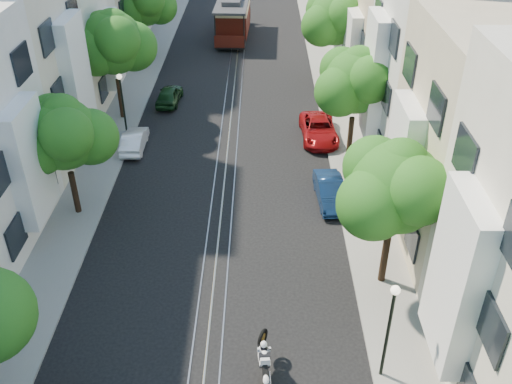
{
  "coord_description": "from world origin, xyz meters",
  "views": [
    {
      "loc": [
        1.96,
        -9.52,
        16.65
      ],
      "look_at": [
        1.78,
        12.64,
        2.2
      ],
      "focal_mm": 40.0,
      "sensor_mm": 36.0,
      "label": 1
    }
  ],
  "objects_px": {
    "tree_e_b": "(397,190)",
    "tree_e_c": "(357,83)",
    "lamp_west": "(122,97)",
    "sportbike_rider": "(264,357)",
    "tree_w_d": "(145,4)",
    "lamp_east": "(390,319)",
    "tree_e_d": "(335,20)",
    "parked_car_w_far": "(169,95)",
    "tree_w_b": "(64,136)",
    "parked_car_e_mid": "(330,191)",
    "parked_car_w_mid": "(134,140)",
    "tree_w_c": "(114,44)",
    "cable_car": "(233,15)",
    "parked_car_e_far": "(319,129)"
  },
  "relations": [
    {
      "from": "tree_w_c",
      "to": "cable_car",
      "type": "height_order",
      "value": "tree_w_c"
    },
    {
      "from": "tree_w_b",
      "to": "parked_car_w_mid",
      "type": "bearing_deg",
      "value": 77.25
    },
    {
      "from": "lamp_west",
      "to": "parked_car_w_mid",
      "type": "xyz_separation_m",
      "value": [
        0.7,
        -1.22,
        -2.27
      ]
    },
    {
      "from": "parked_car_w_mid",
      "to": "tree_w_b",
      "type": "bearing_deg",
      "value": 76.59
    },
    {
      "from": "tree_e_d",
      "to": "parked_car_w_mid",
      "type": "relative_size",
      "value": 1.96
    },
    {
      "from": "tree_w_d",
      "to": "lamp_east",
      "type": "distance_m",
      "value": 34.73
    },
    {
      "from": "lamp_east",
      "to": "tree_e_d",
      "type": "bearing_deg",
      "value": 87.96
    },
    {
      "from": "tree_e_d",
      "to": "lamp_west",
      "type": "bearing_deg",
      "value": -146.5
    },
    {
      "from": "tree_e_b",
      "to": "lamp_west",
      "type": "height_order",
      "value": "tree_e_b"
    },
    {
      "from": "tree_e_c",
      "to": "lamp_east",
      "type": "relative_size",
      "value": 1.57
    },
    {
      "from": "tree_e_d",
      "to": "tree_w_d",
      "type": "xyz_separation_m",
      "value": [
        -14.4,
        5.0,
        -0.27
      ]
    },
    {
      "from": "parked_car_w_far",
      "to": "cable_car",
      "type": "bearing_deg",
      "value": -101.12
    },
    {
      "from": "tree_w_d",
      "to": "lamp_east",
      "type": "relative_size",
      "value": 1.57
    },
    {
      "from": "tree_e_b",
      "to": "lamp_west",
      "type": "bearing_deg",
      "value": 136.15
    },
    {
      "from": "tree_e_c",
      "to": "lamp_east",
      "type": "bearing_deg",
      "value": -93.44
    },
    {
      "from": "tree_w_b",
      "to": "tree_w_d",
      "type": "xyz_separation_m",
      "value": [
        0.0,
        22.0,
        0.2
      ]
    },
    {
      "from": "tree_w_d",
      "to": "lamp_east",
      "type": "height_order",
      "value": "tree_w_d"
    },
    {
      "from": "tree_e_b",
      "to": "tree_w_d",
      "type": "bearing_deg",
      "value": 118.07
    },
    {
      "from": "tree_e_b",
      "to": "tree_w_b",
      "type": "distance_m",
      "value": 15.25
    },
    {
      "from": "cable_car",
      "to": "parked_car_e_mid",
      "type": "relative_size",
      "value": 2.41
    },
    {
      "from": "lamp_west",
      "to": "lamp_east",
      "type": "bearing_deg",
      "value": -55.01
    },
    {
      "from": "tree_e_c",
      "to": "lamp_west",
      "type": "bearing_deg",
      "value": 171.51
    },
    {
      "from": "parked_car_w_mid",
      "to": "parked_car_w_far",
      "type": "distance_m",
      "value": 6.78
    },
    {
      "from": "tree_w_c",
      "to": "tree_e_c",
      "type": "bearing_deg",
      "value": -19.15
    },
    {
      "from": "tree_w_c",
      "to": "cable_car",
      "type": "distance_m",
      "value": 18.7
    },
    {
      "from": "tree_e_c",
      "to": "tree_w_c",
      "type": "bearing_deg",
      "value": 160.85
    },
    {
      "from": "tree_w_d",
      "to": "parked_car_w_mid",
      "type": "xyz_separation_m",
      "value": [
        1.54,
        -15.2,
        -4.02
      ]
    },
    {
      "from": "tree_e_c",
      "to": "tree_w_c",
      "type": "height_order",
      "value": "tree_w_c"
    },
    {
      "from": "tree_e_b",
      "to": "parked_car_w_far",
      "type": "relative_size",
      "value": 1.84
    },
    {
      "from": "tree_w_b",
      "to": "parked_car_e_mid",
      "type": "bearing_deg",
      "value": 5.37
    },
    {
      "from": "tree_e_c",
      "to": "sportbike_rider",
      "type": "distance_m",
      "value": 17.09
    },
    {
      "from": "lamp_east",
      "to": "parked_car_e_mid",
      "type": "height_order",
      "value": "lamp_east"
    },
    {
      "from": "parked_car_e_far",
      "to": "tree_e_d",
      "type": "bearing_deg",
      "value": 77.02
    },
    {
      "from": "parked_car_w_far",
      "to": "tree_w_d",
      "type": "bearing_deg",
      "value": -68.47
    },
    {
      "from": "tree_e_b",
      "to": "tree_e_c",
      "type": "height_order",
      "value": "tree_e_b"
    },
    {
      "from": "parked_car_e_mid",
      "to": "tree_e_c",
      "type": "bearing_deg",
      "value": 66.73
    },
    {
      "from": "sportbike_rider",
      "to": "parked_car_w_mid",
      "type": "bearing_deg",
      "value": 110.94
    },
    {
      "from": "tree_w_b",
      "to": "parked_car_w_far",
      "type": "relative_size",
      "value": 1.73
    },
    {
      "from": "tree_e_d",
      "to": "sportbike_rider",
      "type": "xyz_separation_m",
      "value": [
        -5.12,
        -26.85,
        -4.08
      ]
    },
    {
      "from": "lamp_east",
      "to": "parked_car_w_far",
      "type": "distance_m",
      "value": 25.88
    },
    {
      "from": "sportbike_rider",
      "to": "parked_car_w_far",
      "type": "height_order",
      "value": "sportbike_rider"
    },
    {
      "from": "lamp_west",
      "to": "parked_car_e_far",
      "type": "relative_size",
      "value": 0.91
    },
    {
      "from": "parked_car_e_mid",
      "to": "parked_car_w_far",
      "type": "relative_size",
      "value": 1.03
    },
    {
      "from": "tree_w_b",
      "to": "lamp_east",
      "type": "bearing_deg",
      "value": -36.58
    },
    {
      "from": "tree_e_d",
      "to": "tree_w_c",
      "type": "height_order",
      "value": "tree_w_c"
    },
    {
      "from": "parked_car_e_mid",
      "to": "parked_car_w_far",
      "type": "bearing_deg",
      "value": 124.95
    },
    {
      "from": "lamp_east",
      "to": "cable_car",
      "type": "distance_m",
      "value": 38.8
    },
    {
      "from": "lamp_west",
      "to": "tree_w_d",
      "type": "bearing_deg",
      "value": 93.44
    },
    {
      "from": "lamp_west",
      "to": "sportbike_rider",
      "type": "distance_m",
      "value": 19.87
    },
    {
      "from": "tree_w_b",
      "to": "cable_car",
      "type": "distance_m",
      "value": 29.08
    }
  ]
}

